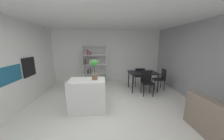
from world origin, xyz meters
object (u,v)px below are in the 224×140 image
at_px(open_bookshelf, 94,63).
at_px(dining_chair_far, 139,75).
at_px(dining_table, 143,74).
at_px(dining_chair_window_side, 161,77).
at_px(dining_chair_near, 147,80).
at_px(kitchen_island, 88,95).
at_px(potted_plant_on_island, 94,67).
at_px(built_in_oven, 29,67).

relative_size(open_bookshelf, dining_chair_far, 2.17).
bearing_deg(dining_table, open_bookshelf, 151.06).
xyz_separation_m(dining_chair_window_side, dining_chair_near, (-0.79, -0.43, 0.02)).
xyz_separation_m(kitchen_island, potted_plant_on_island, (0.22, 0.01, 0.81)).
xyz_separation_m(built_in_oven, potted_plant_on_island, (2.15, -0.71, 0.08)).
bearing_deg(open_bookshelf, dining_chair_near, -37.22).
bearing_deg(kitchen_island, open_bookshelf, 89.78).
bearing_deg(potted_plant_on_island, dining_chair_far, 44.42).
bearing_deg(built_in_oven, open_bookshelf, 44.09).
bearing_deg(dining_chair_near, dining_chair_window_side, 33.36).
bearing_deg(dining_table, kitchen_island, -146.16).
distance_m(kitchen_island, dining_chair_far, 2.83).
relative_size(potted_plant_on_island, open_bookshelf, 0.30).
bearing_deg(open_bookshelf, potted_plant_on_island, -85.30).
distance_m(open_bookshelf, dining_chair_window_side, 3.17).
bearing_deg(potted_plant_on_island, built_in_oven, 161.73).
distance_m(potted_plant_on_island, dining_chair_window_side, 3.13).
height_order(dining_table, dining_chair_far, dining_chair_far).
bearing_deg(dining_chair_window_side, dining_table, -85.38).
bearing_deg(dining_chair_far, open_bookshelf, -14.53).
height_order(dining_chair_near, dining_chair_far, dining_chair_near).
height_order(open_bookshelf, dining_table, open_bookshelf).
bearing_deg(built_in_oven, dining_table, 9.86).
distance_m(potted_plant_on_island, open_bookshelf, 2.60).
bearing_deg(potted_plant_on_island, dining_table, 36.58).
height_order(built_in_oven, dining_table, built_in_oven).
relative_size(kitchen_island, dining_chair_near, 1.12).
relative_size(built_in_oven, dining_chair_near, 0.67).
relative_size(kitchen_island, dining_table, 0.89).
distance_m(potted_plant_on_island, dining_chair_far, 2.76).
distance_m(potted_plant_on_island, dining_chair_near, 2.26).
height_order(potted_plant_on_island, dining_chair_window_side, potted_plant_on_island).
bearing_deg(built_in_oven, dining_chair_window_side, 8.16).
xyz_separation_m(dining_table, dining_chair_far, (-0.01, 0.45, -0.16)).
bearing_deg(dining_chair_far, dining_chair_near, 95.34).
height_order(kitchen_island, open_bookshelf, open_bookshelf).
relative_size(dining_table, dining_chair_far, 1.33).
distance_m(open_bookshelf, dining_chair_far, 2.28).
relative_size(dining_chair_window_side, dining_chair_near, 0.99).
xyz_separation_m(dining_chair_window_side, dining_chair_far, (-0.80, 0.45, 0.00)).
distance_m(dining_chair_window_side, dining_chair_far, 0.92).
bearing_deg(open_bookshelf, dining_chair_far, -18.95).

